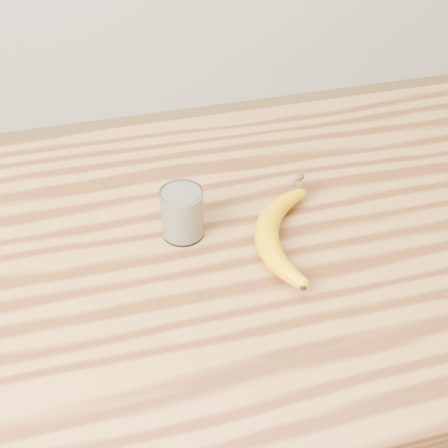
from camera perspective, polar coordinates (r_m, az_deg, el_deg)
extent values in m
cube|color=olive|center=(1.04, 3.38, -1.92)|extent=(1.20, 0.80, 0.04)
cylinder|color=brown|center=(1.76, 16.40, -2.54)|extent=(0.06, 0.06, 0.86)
cylinder|color=white|center=(1.00, -3.84, 1.00)|extent=(0.07, 0.07, 0.09)
torus|color=white|center=(0.98, -3.95, 2.92)|extent=(0.07, 0.07, 0.00)
cylinder|color=beige|center=(1.01, -3.84, 0.94)|extent=(0.06, 0.06, 0.08)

